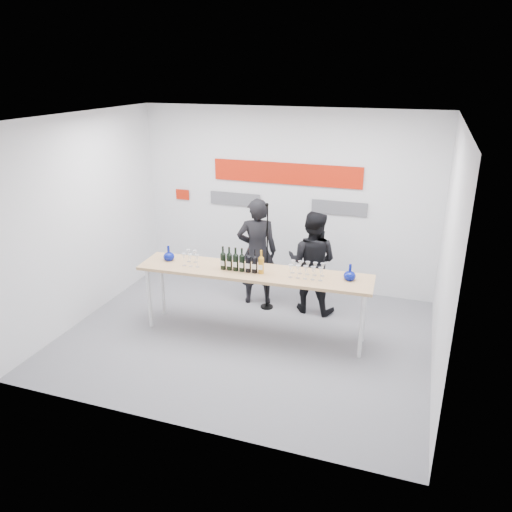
# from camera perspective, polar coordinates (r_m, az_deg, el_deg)

# --- Properties ---
(ground) EXTENTS (5.00, 5.00, 0.00)m
(ground) POSITION_cam_1_polar(r_m,az_deg,el_deg) (7.16, -1.19, -9.15)
(ground) COLOR slate
(ground) RESTS_ON ground
(back_wall) EXTENTS (5.00, 0.04, 3.00)m
(back_wall) POSITION_cam_1_polar(r_m,az_deg,el_deg) (8.37, 3.44, 6.41)
(back_wall) COLOR silver
(back_wall) RESTS_ON ground
(signage) EXTENTS (3.38, 0.02, 0.79)m
(signage) POSITION_cam_1_polar(r_m,az_deg,el_deg) (8.29, 3.05, 8.45)
(signage) COLOR #B91B07
(signage) RESTS_ON back_wall
(tasting_table) EXTENTS (3.25, 0.80, 0.97)m
(tasting_table) POSITION_cam_1_polar(r_m,az_deg,el_deg) (6.83, -0.27, -2.28)
(tasting_table) COLOR tan
(tasting_table) RESTS_ON ground
(wine_bottles) EXTENTS (0.62, 0.11, 0.33)m
(wine_bottles) POSITION_cam_1_polar(r_m,az_deg,el_deg) (6.74, -1.62, -0.44)
(wine_bottles) COLOR black
(wine_bottles) RESTS_ON tasting_table
(decanter_left) EXTENTS (0.16, 0.16, 0.21)m
(decanter_left) POSITION_cam_1_polar(r_m,az_deg,el_deg) (7.26, -9.95, 0.34)
(decanter_left) COLOR navy
(decanter_left) RESTS_ON tasting_table
(decanter_right) EXTENTS (0.16, 0.16, 0.21)m
(decanter_right) POSITION_cam_1_polar(r_m,az_deg,el_deg) (6.60, 10.68, -1.82)
(decanter_right) COLOR navy
(decanter_right) RESTS_ON tasting_table
(glasses_left) EXTENTS (0.27, 0.23, 0.18)m
(glasses_left) POSITION_cam_1_polar(r_m,az_deg,el_deg) (7.05, -7.43, -0.28)
(glasses_left) COLOR silver
(glasses_left) RESTS_ON tasting_table
(glasses_right) EXTENTS (0.47, 0.24, 0.18)m
(glasses_right) POSITION_cam_1_polar(r_m,az_deg,el_deg) (6.62, 5.80, -1.64)
(glasses_right) COLOR silver
(glasses_right) RESTS_ON tasting_table
(presenter_left) EXTENTS (0.73, 0.59, 1.72)m
(presenter_left) POSITION_cam_1_polar(r_m,az_deg,el_deg) (7.82, 0.11, 0.49)
(presenter_left) COLOR black
(presenter_left) RESTS_ON ground
(presenter_right) EXTENTS (0.82, 0.66, 1.60)m
(presenter_right) POSITION_cam_1_polar(r_m,az_deg,el_deg) (7.61, 6.41, -0.71)
(presenter_right) COLOR black
(presenter_right) RESTS_ON ground
(mic_stand) EXTENTS (0.20, 0.20, 1.72)m
(mic_stand) POSITION_cam_1_polar(r_m,az_deg,el_deg) (7.74, 1.26, -2.43)
(mic_stand) COLOR black
(mic_stand) RESTS_ON ground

